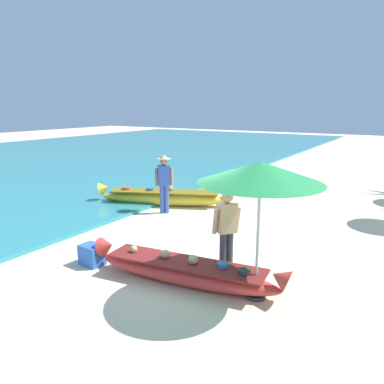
% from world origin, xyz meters
% --- Properties ---
extents(ground_plane, '(80.00, 80.00, 0.00)m').
position_xyz_m(ground_plane, '(0.00, 0.00, 0.00)').
color(ground_plane, beige).
extents(sea, '(24.00, 56.00, 0.10)m').
position_xyz_m(sea, '(-15.46, 8.00, 0.05)').
color(sea, teal).
rests_on(sea, ground).
extents(boat_red_foreground, '(3.94, 1.08, 0.69)m').
position_xyz_m(boat_red_foreground, '(0.31, -0.95, 0.24)').
color(boat_red_foreground, red).
rests_on(boat_red_foreground, ground).
extents(boat_yellow_midground, '(4.38, 2.34, 0.77)m').
position_xyz_m(boat_yellow_midground, '(-3.34, 3.52, 0.27)').
color(boat_yellow_midground, yellow).
rests_on(boat_yellow_midground, ground).
extents(person_vendor_hatted, '(0.55, 0.51, 1.81)m').
position_xyz_m(person_vendor_hatted, '(-2.78, 2.74, 1.05)').
color(person_vendor_hatted, '#3D5BA8').
rests_on(person_vendor_hatted, ground).
extents(person_tourist_customer, '(0.50, 0.55, 1.67)m').
position_xyz_m(person_tourist_customer, '(0.78, -0.18, 0.94)').
color(person_tourist_customer, '#333842').
rests_on(person_tourist_customer, ground).
extents(patio_umbrella_large, '(2.07, 2.07, 2.37)m').
position_xyz_m(patio_umbrella_large, '(1.65, -0.77, 2.18)').
color(patio_umbrella_large, '#B7B7BC').
rests_on(patio_umbrella_large, ground).
extents(cooler_box, '(0.50, 0.40, 0.43)m').
position_xyz_m(cooler_box, '(-1.79, -1.24, 0.21)').
color(cooler_box, blue).
rests_on(cooler_box, ground).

